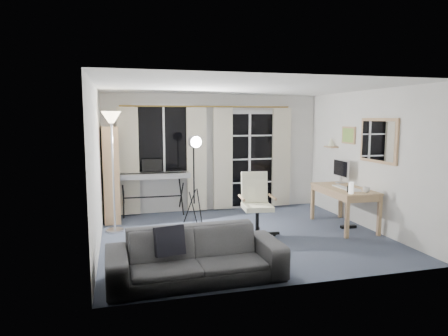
# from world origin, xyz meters

# --- Properties ---
(floor) EXTENTS (4.50, 4.00, 0.02)m
(floor) POSITION_xyz_m (0.00, 0.00, -0.01)
(floor) COLOR #3B4355
(floor) RESTS_ON ground
(window) EXTENTS (1.20, 0.08, 1.40)m
(window) POSITION_xyz_m (-1.05, 1.97, 1.50)
(window) COLOR white
(window) RESTS_ON floor
(french_door) EXTENTS (1.32, 0.09, 2.11)m
(french_door) POSITION_xyz_m (0.75, 1.97, 1.03)
(french_door) COLOR white
(french_door) RESTS_ON floor
(curtains) EXTENTS (3.60, 0.07, 2.13)m
(curtains) POSITION_xyz_m (-0.14, 1.88, 1.09)
(curtains) COLOR gold
(curtains) RESTS_ON floor
(bookshelf) EXTENTS (0.32, 0.84, 1.77)m
(bookshelf) POSITION_xyz_m (-2.12, 1.63, 0.84)
(bookshelf) COLOR tan
(bookshelf) RESTS_ON floor
(torchiere_lamp) EXTENTS (0.36, 0.36, 2.03)m
(torchiere_lamp) POSITION_xyz_m (-2.03, 0.82, 1.63)
(torchiere_lamp) COLOR #B2B2B7
(torchiere_lamp) RESTS_ON floor
(keyboard_piano) EXTENTS (1.46, 0.74, 1.05)m
(keyboard_piano) POSITION_xyz_m (-1.31, 1.70, 0.79)
(keyboard_piano) COLOR black
(keyboard_piano) RESTS_ON floor
(studio_light) EXTENTS (0.34, 0.35, 1.64)m
(studio_light) POSITION_xyz_m (-0.62, 0.94, 1.32)
(studio_light) COLOR black
(studio_light) RESTS_ON floor
(office_chair) EXTENTS (0.71, 0.72, 1.04)m
(office_chair) POSITION_xyz_m (0.22, 0.02, 0.61)
(office_chair) COLOR black
(office_chair) RESTS_ON floor
(desk) EXTENTS (0.70, 1.34, 0.71)m
(desk) POSITION_xyz_m (1.88, 0.07, 0.62)
(desk) COLOR tan
(desk) RESTS_ON floor
(monitor) EXTENTS (0.17, 0.51, 0.44)m
(monitor) POSITION_xyz_m (2.08, 0.52, 0.97)
(monitor) COLOR silver
(monitor) RESTS_ON desk
(desk_clutter) EXTENTS (0.43, 0.80, 0.89)m
(desk_clutter) POSITION_xyz_m (1.82, -0.15, 0.55)
(desk_clutter) COLOR white
(desk_clutter) RESTS_ON desk
(mug) EXTENTS (0.12, 0.09, 0.12)m
(mug) POSITION_xyz_m (1.98, -0.43, 0.76)
(mug) COLOR silver
(mug) RESTS_ON desk
(wall_mirror) EXTENTS (0.04, 0.94, 0.74)m
(wall_mirror) POSITION_xyz_m (2.22, -0.35, 1.55)
(wall_mirror) COLOR tan
(wall_mirror) RESTS_ON floor
(framed_print) EXTENTS (0.03, 0.42, 0.32)m
(framed_print) POSITION_xyz_m (2.23, 0.55, 1.60)
(framed_print) COLOR tan
(framed_print) RESTS_ON floor
(wall_shelf) EXTENTS (0.16, 0.30, 0.18)m
(wall_shelf) POSITION_xyz_m (2.16, 1.05, 1.41)
(wall_shelf) COLOR tan
(wall_shelf) RESTS_ON floor
(sofa) EXTENTS (2.09, 0.66, 0.81)m
(sofa) POSITION_xyz_m (-1.09, -1.55, 0.41)
(sofa) COLOR #2E2E30
(sofa) RESTS_ON floor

